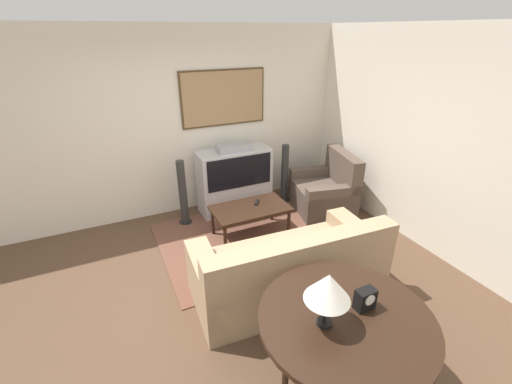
# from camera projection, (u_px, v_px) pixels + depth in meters

# --- Properties ---
(ground_plane) EXTENTS (12.00, 12.00, 0.00)m
(ground_plane) POSITION_uv_depth(u_px,v_px,m) (232.00, 290.00, 3.80)
(ground_plane) COLOR brown
(wall_back) EXTENTS (12.00, 0.10, 2.70)m
(wall_back) POSITION_uv_depth(u_px,v_px,m) (176.00, 125.00, 4.95)
(wall_back) COLOR silver
(wall_back) RESTS_ON ground_plane
(wall_right) EXTENTS (0.06, 12.00, 2.70)m
(wall_right) POSITION_uv_depth(u_px,v_px,m) (426.00, 142.00, 4.23)
(wall_right) COLOR silver
(wall_right) RESTS_ON ground_plane
(area_rug) EXTENTS (2.25, 1.87, 0.01)m
(area_rug) POSITION_uv_depth(u_px,v_px,m) (245.00, 239.00, 4.70)
(area_rug) COLOR brown
(area_rug) RESTS_ON ground_plane
(tv) EXTENTS (1.11, 0.46, 1.07)m
(tv) POSITION_uv_depth(u_px,v_px,m) (234.00, 180.00, 5.29)
(tv) COLOR #B7B7BC
(tv) RESTS_ON ground_plane
(couch) EXTENTS (2.04, 1.02, 0.87)m
(couch) POSITION_uv_depth(u_px,v_px,m) (289.00, 270.00, 3.62)
(couch) COLOR tan
(couch) RESTS_ON ground_plane
(armchair) EXTENTS (1.00, 1.09, 0.92)m
(armchair) POSITION_uv_depth(u_px,v_px,m) (325.00, 192.00, 5.39)
(armchair) COLOR brown
(armchair) RESTS_ON ground_plane
(coffee_table) EXTENTS (1.03, 0.59, 0.44)m
(coffee_table) POSITION_uv_depth(u_px,v_px,m) (250.00, 210.00, 4.63)
(coffee_table) COLOR black
(coffee_table) RESTS_ON ground_plane
(console_table) EXTENTS (1.28, 1.28, 0.75)m
(console_table) POSITION_uv_depth(u_px,v_px,m) (346.00, 323.00, 2.48)
(console_table) COLOR black
(console_table) RESTS_ON ground_plane
(table_lamp) EXTENTS (0.32, 0.32, 0.43)m
(table_lamp) POSITION_uv_depth(u_px,v_px,m) (328.00, 288.00, 2.26)
(table_lamp) COLOR black
(table_lamp) RESTS_ON console_table
(mantel_clock) EXTENTS (0.15, 0.10, 0.17)m
(mantel_clock) POSITION_uv_depth(u_px,v_px,m) (365.00, 299.00, 2.50)
(mantel_clock) COLOR black
(mantel_clock) RESTS_ON console_table
(remote) EXTENTS (0.13, 0.16, 0.02)m
(remote) POSITION_uv_depth(u_px,v_px,m) (257.00, 202.00, 4.72)
(remote) COLOR black
(remote) RESTS_ON coffee_table
(speaker_tower_left) EXTENTS (0.19, 0.19, 0.98)m
(speaker_tower_left) POSITION_uv_depth(u_px,v_px,m) (183.00, 195.00, 4.91)
(speaker_tower_left) COLOR black
(speaker_tower_left) RESTS_ON ground_plane
(speaker_tower_right) EXTENTS (0.19, 0.19, 0.98)m
(speaker_tower_right) POSITION_uv_depth(u_px,v_px,m) (285.00, 175.00, 5.55)
(speaker_tower_right) COLOR black
(speaker_tower_right) RESTS_ON ground_plane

